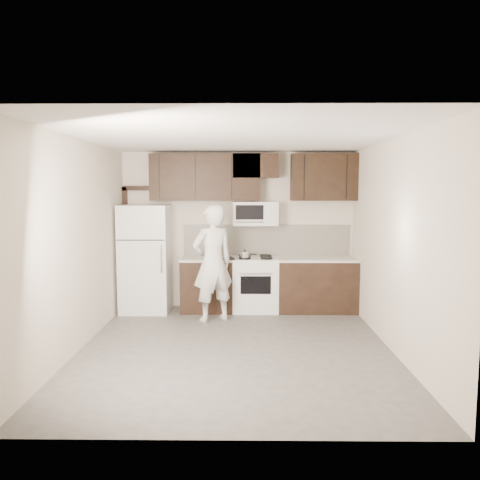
{
  "coord_description": "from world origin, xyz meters",
  "views": [
    {
      "loc": [
        0.12,
        -5.89,
        2.04
      ],
      "look_at": [
        0.05,
        0.9,
        1.32
      ],
      "focal_mm": 35.0,
      "sensor_mm": 36.0,
      "label": 1
    }
  ],
  "objects_px": {
    "refrigerator": "(146,258)",
    "person": "(213,263)",
    "stove": "(255,284)",
    "microwave": "(255,214)"
  },
  "relations": [
    {
      "from": "refrigerator",
      "to": "person",
      "type": "height_order",
      "value": "person"
    },
    {
      "from": "stove",
      "to": "person",
      "type": "distance_m",
      "value": 1.03
    },
    {
      "from": "stove",
      "to": "person",
      "type": "relative_size",
      "value": 0.51
    },
    {
      "from": "stove",
      "to": "microwave",
      "type": "height_order",
      "value": "microwave"
    },
    {
      "from": "refrigerator",
      "to": "person",
      "type": "bearing_deg",
      "value": -26.53
    },
    {
      "from": "person",
      "to": "stove",
      "type": "bearing_deg",
      "value": -165.9
    },
    {
      "from": "stove",
      "to": "microwave",
      "type": "distance_m",
      "value": 1.2
    },
    {
      "from": "microwave",
      "to": "refrigerator",
      "type": "distance_m",
      "value": 2.0
    },
    {
      "from": "refrigerator",
      "to": "stove",
      "type": "bearing_deg",
      "value": 1.51
    },
    {
      "from": "microwave",
      "to": "person",
      "type": "bearing_deg",
      "value": -132.15
    }
  ]
}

